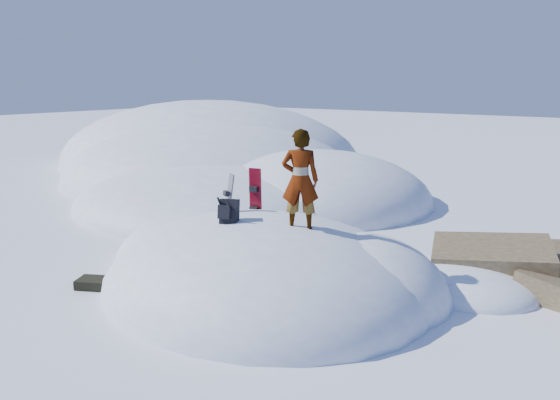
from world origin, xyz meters
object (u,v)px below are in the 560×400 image
Objects in this scene: person at (300,180)px; backpack at (229,211)px; snowboard_dark at (228,205)px; snowboard_red at (255,202)px.

backpack is at bearing -4.64° from person.
backpack is (0.67, -0.73, 0.10)m from snowboard_dark.
snowboard_dark is 2.10m from person.
snowboard_dark is 0.70× the size of person.
snowboard_dark is 2.36× the size of backpack.
snowboard_dark is at bearing 107.13° from backpack.
person is (1.95, -0.13, 0.77)m from snowboard_dark.
snowboard_dark reaches higher than backpack.
snowboard_dark is at bearing -119.58° from snowboard_red.
snowboard_red reaches higher than snowboard_dark.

